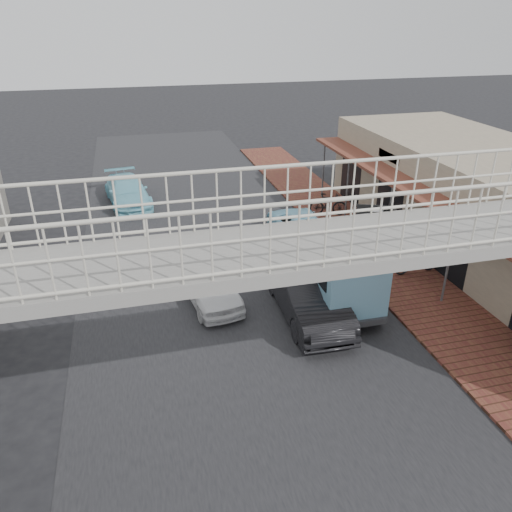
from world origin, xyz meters
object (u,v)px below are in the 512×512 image
angkot_curb (299,225)px  motorcycle_far (328,204)px  dark_sedan (307,293)px  angkot_far (127,191)px  angkot_van (334,267)px  white_hatchback (209,284)px  arrow_sign (394,219)px  motorcycle_near (417,261)px

angkot_curb → motorcycle_far: (2.16, 2.02, 0.03)m
dark_sedan → motorcycle_far: size_ratio=2.71×
motorcycle_far → angkot_far: bearing=82.9°
angkot_curb → angkot_far: bearing=-41.4°
dark_sedan → angkot_van: angkot_van is taller
white_hatchback → arrow_sign: (6.45, -0.30, 1.80)m
angkot_curb → motorcycle_far: angkot_curb is taller
dark_sedan → angkot_curb: bearing=74.9°
angkot_curb → angkot_van: angkot_van is taller
angkot_van → motorcycle_near: 4.01m
dark_sedan → angkot_far: bearing=115.0°
motorcycle_near → motorcycle_far: bearing=5.1°
angkot_far → motorcycle_far: size_ratio=2.60×
angkot_far → angkot_van: 13.31m
dark_sedan → motorcycle_near: 5.10m
angkot_van → motorcycle_far: (2.84, 7.42, -0.71)m
white_hatchback → dark_sedan: (2.89, -1.66, 0.16)m
white_hatchback → motorcycle_far: bearing=34.5°
motorcycle_far → white_hatchback: bearing=150.2°
white_hatchback → motorcycle_far: size_ratio=2.10×
white_hatchback → arrow_sign: bearing=-10.6°
angkot_van → arrow_sign: arrow_sign is taller
dark_sedan → motorcycle_far: bearing=65.1°
angkot_van → dark_sedan: bearing=-156.2°
motorcycle_near → motorcycle_far: size_ratio=1.02×
white_hatchback → angkot_far: (-2.39, 10.49, 0.04)m
arrow_sign → white_hatchback: bearing=-158.5°
angkot_far → motorcycle_far: (9.20, -4.26, -0.04)m
angkot_curb → angkot_far: size_ratio=0.94×
angkot_far → arrow_sign: bearing=-58.5°
angkot_far → arrow_sign: size_ratio=1.60×
dark_sedan → motorcycle_near: bearing=19.3°
dark_sedan → motorcycle_far: dark_sedan is taller
motorcycle_far → angkot_curb: bearing=150.8°
white_hatchback → angkot_far: bearing=94.9°
motorcycle_far → arrow_sign: arrow_sign is taller
white_hatchback → motorcycle_near: bearing=-8.7°
angkot_curb → angkot_van: (-0.68, -5.41, 0.74)m
angkot_far → motorcycle_far: angkot_far is taller
white_hatchback → angkot_curb: 6.27m
angkot_far → arrow_sign: arrow_sign is taller
white_hatchback → motorcycle_far: 9.22m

